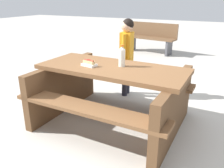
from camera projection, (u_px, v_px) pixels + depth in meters
ground_plane at (112, 121)px, 3.09m from camera, size 30.00×30.00×0.00m
picnic_table at (112, 90)px, 2.94m from camera, size 1.84×1.45×0.75m
soda_bottle at (122, 56)px, 2.80m from camera, size 0.08×0.08×0.27m
hotdog_tray at (89, 64)px, 2.84m from camera, size 0.20×0.14×0.08m
child_in_coat at (127, 48)px, 3.69m from camera, size 0.20×0.31×1.24m
park_bench_near at (151, 37)px, 6.84m from camera, size 1.55×0.64×0.85m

